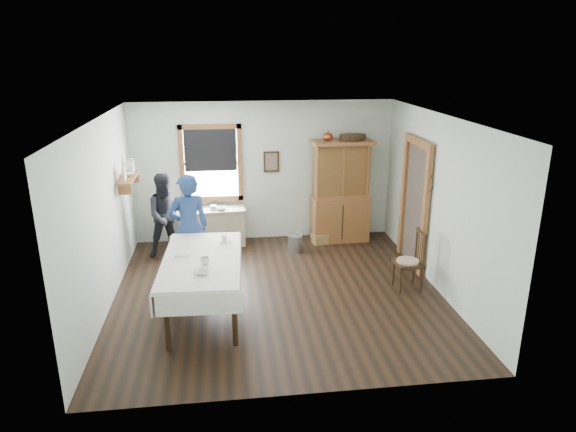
{
  "coord_description": "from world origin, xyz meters",
  "views": [
    {
      "loc": [
        -0.76,
        -7.2,
        3.62
      ],
      "look_at": [
        0.2,
        0.3,
        1.15
      ],
      "focal_mm": 32.0,
      "sensor_mm": 36.0,
      "label": 1
    }
  ],
  "objects": [
    {
      "name": "rug_beater",
      "position": [
        2.45,
        0.3,
        1.72
      ],
      "size": [
        0.01,
        0.27,
        0.27
      ],
      "primitive_type": "torus",
      "rotation": [
        0.0,
        1.57,
        0.0
      ],
      "color": "black",
      "rests_on": "room"
    },
    {
      "name": "work_counter",
      "position": [
        -1.04,
        2.18,
        0.37
      ],
      "size": [
        1.31,
        0.58,
        0.73
      ],
      "primitive_type": "cube",
      "rotation": [
        0.0,
        0.0,
        0.07
      ],
      "color": "tan",
      "rests_on": "room"
    },
    {
      "name": "wall_shelf",
      "position": [
        -2.37,
        1.54,
        1.57
      ],
      "size": [
        0.24,
        1.0,
        0.44
      ],
      "color": "#9D5F30",
      "rests_on": "room"
    },
    {
      "name": "table_cup_a",
      "position": [
        -1.07,
        -0.71,
        0.89
      ],
      "size": [
        0.16,
        0.16,
        0.1
      ],
      "primitive_type": "imported",
      "rotation": [
        0.0,
        0.0,
        0.34
      ],
      "color": "silver",
      "rests_on": "dining_table"
    },
    {
      "name": "spindle_chair",
      "position": [
        2.04,
        -0.12,
        0.48
      ],
      "size": [
        0.45,
        0.45,
        0.97
      ],
      "primitive_type": "cube",
      "rotation": [
        0.0,
        0.0,
        0.01
      ],
      "color": "#322011",
      "rests_on": "room"
    },
    {
      "name": "doorway",
      "position": [
        2.46,
        0.85,
        1.16
      ],
      "size": [
        0.09,
        1.14,
        2.22
      ],
      "color": "#483D33",
      "rests_on": "room"
    },
    {
      "name": "table_cup_b",
      "position": [
        -0.8,
        0.1,
        0.89
      ],
      "size": [
        0.11,
        0.11,
        0.09
      ],
      "primitive_type": "imported",
      "rotation": [
        0.0,
        0.0,
        -0.16
      ],
      "color": "silver",
      "rests_on": "dining_table"
    },
    {
      "name": "shelf_bowl",
      "position": [
        -2.37,
        1.55,
        1.6
      ],
      "size": [
        0.22,
        0.22,
        0.05
      ],
      "primitive_type": "imported",
      "color": "silver",
      "rests_on": "wall_shelf"
    },
    {
      "name": "figure_dark",
      "position": [
        -1.81,
        1.78,
        0.71
      ],
      "size": [
        0.81,
        0.71,
        1.42
      ],
      "primitive_type": "imported",
      "rotation": [
        0.0,
        0.0,
        0.28
      ],
      "color": "black",
      "rests_on": "room"
    },
    {
      "name": "woman_blue",
      "position": [
        -1.36,
        0.7,
        0.82
      ],
      "size": [
        0.68,
        0.53,
        1.64
      ],
      "primitive_type": "imported",
      "rotation": [
        0.0,
        0.0,
        3.39
      ],
      "color": "navy",
      "rests_on": "room"
    },
    {
      "name": "wicker_basket",
      "position": [
        1.08,
        2.01,
        0.1
      ],
      "size": [
        0.39,
        0.31,
        0.21
      ],
      "primitive_type": "cube",
      "rotation": [
        0.0,
        0.0,
        0.19
      ],
      "color": "#997245",
      "rests_on": "room"
    },
    {
      "name": "counter_bowl",
      "position": [
        -0.84,
        2.1,
        0.76
      ],
      "size": [
        0.24,
        0.24,
        0.06
      ],
      "primitive_type": "imported",
      "rotation": [
        0.0,
        0.0,
        -0.28
      ],
      "color": "silver",
      "rests_on": "work_counter"
    },
    {
      "name": "china_hutch",
      "position": [
        1.46,
        2.17,
        0.99
      ],
      "size": [
        1.19,
        0.6,
        1.98
      ],
      "primitive_type": "cube",
      "rotation": [
        0.0,
        0.0,
        0.04
      ],
      "color": "#9D5F30",
      "rests_on": "room"
    },
    {
      "name": "pail",
      "position": [
        0.51,
        1.71,
        0.15
      ],
      "size": [
        0.3,
        0.3,
        0.29
      ],
      "primitive_type": "cube",
      "rotation": [
        0.0,
        0.0,
        0.11
      ],
      "color": "gray",
      "rests_on": "room"
    },
    {
      "name": "framed_picture",
      "position": [
        0.15,
        2.46,
        1.55
      ],
      "size": [
        0.3,
        0.04,
        0.4
      ],
      "primitive_type": "cube",
      "color": "#322011",
      "rests_on": "room"
    },
    {
      "name": "room",
      "position": [
        0.0,
        0.0,
        1.35
      ],
      "size": [
        5.01,
        5.01,
        2.7
      ],
      "color": "black",
      "rests_on": "ground"
    },
    {
      "name": "window",
      "position": [
        -1.0,
        2.46,
        1.63
      ],
      "size": [
        1.18,
        0.07,
        1.48
      ],
      "color": "white",
      "rests_on": "room"
    },
    {
      "name": "table_bowl",
      "position": [
        -1.1,
        -1.03,
        0.87
      ],
      "size": [
        0.25,
        0.25,
        0.05
      ],
      "primitive_type": "imported",
      "rotation": [
        0.0,
        0.0,
        -0.29
      ],
      "color": "silver",
      "rests_on": "dining_table"
    },
    {
      "name": "dining_table",
      "position": [
        -1.12,
        -0.49,
        0.42
      ],
      "size": [
        1.2,
        2.15,
        0.84
      ],
      "primitive_type": "cube",
      "rotation": [
        0.0,
        0.0,
        -0.04
      ],
      "color": "white",
      "rests_on": "room"
    },
    {
      "name": "counter_book",
      "position": [
        -1.02,
        2.26,
        0.74
      ],
      "size": [
        0.24,
        0.26,
        0.02
      ],
      "primitive_type": "imported",
      "rotation": [
        0.0,
        0.0,
        0.52
      ],
      "color": "brown",
      "rests_on": "work_counter"
    }
  ]
}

